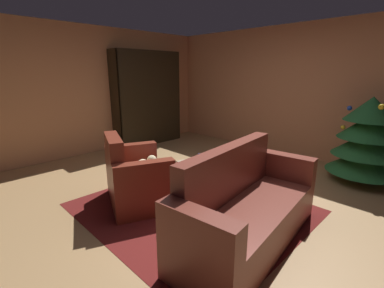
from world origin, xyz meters
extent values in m
plane|color=tan|center=(0.00, 0.00, 0.00)|extent=(7.49, 7.49, 0.00)
cube|color=tan|center=(0.00, 2.74, 1.29)|extent=(6.36, 0.06, 2.57)
cube|color=tan|center=(-3.15, 0.00, 1.29)|extent=(0.06, 5.54, 2.57)
cube|color=maroon|center=(0.12, -0.37, 0.00)|extent=(2.59, 2.33, 0.01)
cube|color=black|center=(-2.73, 1.18, 1.07)|extent=(0.03, 1.68, 2.13)
cube|color=black|center=(-2.91, 2.01, 1.07)|extent=(0.39, 0.03, 2.13)
cube|color=black|center=(-2.91, 0.35, 1.07)|extent=(0.39, 0.03, 2.13)
cube|color=black|center=(-2.91, 1.18, 0.01)|extent=(0.36, 1.63, 0.03)
cube|color=black|center=(-2.91, 1.18, 0.36)|extent=(0.36, 1.63, 0.03)
cube|color=black|center=(-2.91, 1.18, 0.71)|extent=(0.36, 1.63, 0.02)
cube|color=black|center=(-2.91, 1.18, 1.07)|extent=(0.36, 1.63, 0.02)
cube|color=black|center=(-2.91, 1.18, 1.42)|extent=(0.36, 1.63, 0.02)
cube|color=black|center=(-2.91, 1.18, 1.77)|extent=(0.36, 1.63, 0.02)
cube|color=black|center=(-2.91, 1.18, 2.12)|extent=(0.36, 1.63, 0.03)
cube|color=black|center=(-3.06, 1.18, 1.01)|extent=(0.05, 0.90, 0.56)
cube|color=black|center=(-3.03, 1.18, 1.01)|extent=(0.03, 0.93, 0.59)
cube|color=#934397|center=(-3.00, 1.95, 0.14)|extent=(0.18, 0.04, 0.23)
cube|color=#BA3621|center=(-2.95, 1.89, 0.14)|extent=(0.28, 0.04, 0.23)
cube|color=#3E8B4C|center=(-2.97, 1.85, 0.14)|extent=(0.25, 0.03, 0.22)
cube|color=orange|center=(-2.98, 1.81, 0.16)|extent=(0.22, 0.04, 0.27)
cube|color=brown|center=(-2.95, 1.77, 0.12)|extent=(0.29, 0.04, 0.19)
cube|color=brown|center=(-2.95, 1.72, 0.14)|extent=(0.28, 0.05, 0.23)
cube|color=#127190|center=(-3.00, 1.67, 0.13)|extent=(0.18, 0.03, 0.22)
cube|color=orange|center=(-2.98, 1.63, 0.17)|extent=(0.23, 0.04, 0.28)
cube|color=teal|center=(-2.99, 1.58, 0.13)|extent=(0.20, 0.05, 0.22)
cube|color=gold|center=(-2.96, 1.93, 0.48)|extent=(0.26, 0.04, 0.20)
cube|color=#1E668F|center=(-2.99, 1.89, 0.49)|extent=(0.20, 0.04, 0.22)
cube|color=teal|center=(-2.99, 1.85, 0.52)|extent=(0.20, 0.03, 0.29)
cube|color=#924BA1|center=(-3.00, 1.80, 0.50)|extent=(0.19, 0.05, 0.24)
cube|color=teal|center=(-2.97, 1.75, 0.51)|extent=(0.24, 0.04, 0.26)
cube|color=#8456A3|center=(-3.00, 1.71, 0.52)|extent=(0.19, 0.03, 0.29)
cube|color=#874FA1|center=(-2.97, 1.67, 0.49)|extent=(0.24, 0.03, 0.23)
cube|color=teal|center=(-2.96, 1.96, 1.53)|extent=(0.26, 0.05, 0.19)
cube|color=#8355A5|center=(-3.00, 1.91, 1.57)|extent=(0.18, 0.04, 0.28)
cube|color=#0D6486|center=(-2.96, 1.87, 1.54)|extent=(0.25, 0.03, 0.22)
cube|color=#C09D9F|center=(-3.00, 1.84, 1.56)|extent=(0.18, 0.03, 0.25)
cube|color=gold|center=(-2.98, 1.79, 1.54)|extent=(0.23, 0.03, 0.22)
cube|color=orange|center=(-2.96, 1.76, 1.54)|extent=(0.26, 0.03, 0.21)
cube|color=orange|center=(-2.96, 1.72, 1.57)|extent=(0.26, 0.03, 0.29)
cube|color=gold|center=(-2.98, 1.68, 1.58)|extent=(0.22, 0.05, 0.30)
cube|color=#3E2C1C|center=(-2.95, 1.62, 1.57)|extent=(0.29, 0.04, 0.29)
cube|color=orange|center=(-2.98, 1.95, 1.88)|extent=(0.23, 0.03, 0.21)
cube|color=gold|center=(-2.98, 1.92, 1.90)|extent=(0.23, 0.03, 0.25)
cube|color=orange|center=(-2.99, 1.88, 1.91)|extent=(0.20, 0.04, 0.25)
cube|color=#ACB495|center=(-2.99, 1.83, 1.91)|extent=(0.20, 0.04, 0.25)
cube|color=#A5AC86|center=(-2.99, 1.79, 1.89)|extent=(0.20, 0.04, 0.23)
cube|color=#117880|center=(-2.99, 1.74, 1.90)|extent=(0.21, 0.03, 0.23)
cube|color=red|center=(-2.97, 1.70, 1.88)|extent=(0.25, 0.04, 0.20)
cube|color=#B9A591|center=(-2.96, 1.65, 1.87)|extent=(0.26, 0.03, 0.18)
cube|color=#84548B|center=(-2.96, 1.61, 1.89)|extent=(0.26, 0.05, 0.22)
cube|color=maroon|center=(-0.51, -0.74, 0.20)|extent=(0.92, 0.92, 0.41)
cube|color=maroon|center=(-0.62, -1.00, 0.66)|extent=(0.70, 0.41, 0.51)
cube|color=maroon|center=(-0.12, -0.91, 0.34)|extent=(0.41, 0.71, 0.69)
cube|color=maroon|center=(-0.90, -0.58, 0.34)|extent=(0.41, 0.71, 0.69)
ellipsoid|color=beige|center=(-0.45, -0.69, 0.50)|extent=(0.33, 0.27, 0.18)
sphere|color=beige|center=(-0.45, -0.56, 0.55)|extent=(0.13, 0.13, 0.13)
cube|color=brown|center=(1.01, -0.44, 0.21)|extent=(0.88, 1.65, 0.41)
cube|color=brown|center=(0.74, -0.47, 0.69)|extent=(0.34, 1.58, 0.55)
cube|color=brown|center=(1.11, -1.31, 0.36)|extent=(0.72, 0.25, 0.71)
cube|color=brown|center=(0.91, 0.43, 0.36)|extent=(0.72, 0.25, 0.71)
cylinder|color=black|center=(0.16, -0.26, 0.21)|extent=(0.04, 0.04, 0.42)
cylinder|color=black|center=(-0.12, -0.08, 0.21)|extent=(0.04, 0.04, 0.42)
cylinder|color=black|center=(-0.12, -0.42, 0.21)|extent=(0.04, 0.04, 0.42)
cylinder|color=silver|center=(-0.03, -0.25, 0.43)|extent=(0.69, 0.69, 0.02)
cube|color=#3A528D|center=(-0.09, -0.31, 0.46)|extent=(0.23, 0.14, 0.03)
cube|color=#3F418A|center=(-0.09, -0.31, 0.48)|extent=(0.22, 0.14, 0.02)
cube|color=#B8282F|center=(-0.08, -0.30, 0.51)|extent=(0.21, 0.18, 0.02)
cube|color=red|center=(-0.09, -0.30, 0.53)|extent=(0.23, 0.16, 0.02)
cube|color=tan|center=(-0.10, -0.30, 0.54)|extent=(0.20, 0.15, 0.02)
cylinder|color=#22294F|center=(0.15, -0.29, 0.54)|extent=(0.08, 0.08, 0.20)
cylinder|color=#22294F|center=(0.15, -0.29, 0.68)|extent=(0.03, 0.03, 0.07)
cylinder|color=brown|center=(1.38, 2.12, 0.08)|extent=(0.08, 0.08, 0.16)
cone|color=#266A33|center=(1.38, 2.12, 0.34)|extent=(1.04, 1.04, 0.36)
cone|color=#266A33|center=(1.38, 2.12, 0.61)|extent=(0.94, 0.94, 0.36)
cone|color=#266A33|center=(1.38, 2.12, 0.88)|extent=(0.84, 0.84, 0.36)
cone|color=#266A33|center=(1.38, 2.12, 1.15)|extent=(0.74, 0.74, 0.36)
sphere|color=red|center=(1.46, 2.45, 0.90)|extent=(0.05, 0.05, 0.05)
sphere|color=yellow|center=(1.54, 1.87, 1.21)|extent=(0.08, 0.08, 0.08)
sphere|color=blue|center=(1.09, 2.12, 1.13)|extent=(0.07, 0.07, 0.07)
sphere|color=blue|center=(1.27, 2.48, 0.63)|extent=(0.08, 0.08, 0.08)
sphere|color=yellow|center=(1.07, 1.99, 0.84)|extent=(0.07, 0.07, 0.07)
camera|label=1|loc=(2.30, -2.56, 1.69)|focal=25.14mm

